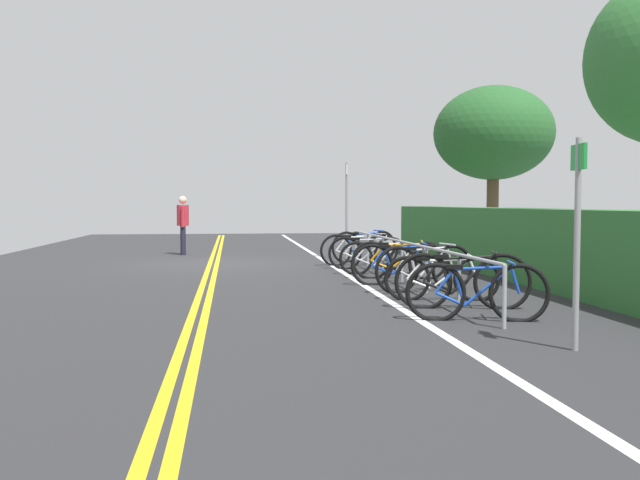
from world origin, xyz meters
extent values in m
cube|color=#2B2B2D|center=(0.00, 0.00, -0.03)|extent=(30.94, 11.44, 0.05)
cube|color=gold|center=(0.00, -0.08, 0.00)|extent=(27.85, 0.10, 0.00)
cube|color=gold|center=(0.00, 0.08, 0.00)|extent=(27.85, 0.10, 0.00)
cube|color=white|center=(0.00, 2.64, 0.00)|extent=(27.85, 0.12, 0.00)
cylinder|color=#9EA0A5|center=(-0.43, 3.41, 0.36)|extent=(0.05, 0.05, 0.71)
cylinder|color=#9EA0A5|center=(1.13, 3.41, 0.36)|extent=(0.05, 0.05, 0.71)
cylinder|color=#9EA0A5|center=(2.68, 3.41, 0.36)|extent=(0.05, 0.05, 0.71)
cylinder|color=#9EA0A5|center=(4.23, 3.41, 0.36)|extent=(0.05, 0.05, 0.71)
cylinder|color=#9EA0A5|center=(5.78, 3.41, 0.36)|extent=(0.05, 0.05, 0.71)
cylinder|color=#9EA0A5|center=(7.33, 3.41, 0.36)|extent=(0.05, 0.05, 0.71)
cylinder|color=#9EA0A5|center=(8.88, 3.41, 0.36)|extent=(0.05, 0.05, 0.71)
cylinder|color=#9EA0A5|center=(4.23, 3.41, 0.71)|extent=(9.30, 0.04, 0.04)
torus|color=black|center=(-0.14, 4.01, 0.35)|extent=(0.29, 0.74, 0.76)
torus|color=black|center=(0.16, 3.09, 0.35)|extent=(0.29, 0.74, 0.76)
cylinder|color=#1947B7|center=(-0.03, 3.67, 0.44)|extent=(0.21, 0.54, 0.52)
cylinder|color=#1947B7|center=(-0.01, 3.61, 0.67)|extent=(0.24, 0.64, 0.07)
cylinder|color=#1947B7|center=(0.07, 3.35, 0.42)|extent=(0.08, 0.16, 0.47)
cylinder|color=#1947B7|center=(0.11, 3.25, 0.27)|extent=(0.14, 0.35, 0.19)
cylinder|color=#1947B7|center=(0.13, 3.19, 0.50)|extent=(0.11, 0.24, 0.32)
cylinder|color=#1947B7|center=(-0.13, 3.97, 0.52)|extent=(0.07, 0.14, 0.34)
cube|color=black|center=(0.09, 3.29, 0.68)|extent=(0.14, 0.21, 0.05)
cylinder|color=#1947B7|center=(-0.11, 3.92, 0.73)|extent=(0.45, 0.17, 0.03)
torus|color=black|center=(0.89, 3.81, 0.34)|extent=(0.11, 0.73, 0.73)
torus|color=black|center=(0.96, 2.73, 0.34)|extent=(0.11, 0.73, 0.73)
cylinder|color=silver|center=(0.91, 3.40, 0.42)|extent=(0.08, 0.62, 0.50)
cylinder|color=silver|center=(0.92, 3.33, 0.64)|extent=(0.09, 0.74, 0.07)
cylinder|color=silver|center=(0.94, 3.03, 0.40)|extent=(0.05, 0.18, 0.45)
cylinder|color=silver|center=(0.95, 2.91, 0.26)|extent=(0.06, 0.39, 0.18)
cylinder|color=silver|center=(0.95, 2.84, 0.48)|extent=(0.05, 0.27, 0.31)
cylinder|color=silver|center=(0.89, 3.75, 0.50)|extent=(0.05, 0.14, 0.33)
cube|color=black|center=(0.94, 2.96, 0.65)|extent=(0.09, 0.20, 0.05)
cylinder|color=silver|center=(0.89, 3.70, 0.71)|extent=(0.46, 0.06, 0.03)
torus|color=black|center=(1.98, 3.74, 0.33)|extent=(0.22, 0.71, 0.71)
torus|color=black|center=(1.76, 2.80, 0.33)|extent=(0.22, 0.71, 0.71)
cylinder|color=silver|center=(1.89, 3.39, 0.41)|extent=(0.16, 0.55, 0.49)
cylinder|color=silver|center=(1.88, 3.32, 0.62)|extent=(0.19, 0.65, 0.07)
cylinder|color=silver|center=(1.82, 3.06, 0.39)|extent=(0.07, 0.16, 0.44)
cylinder|color=silver|center=(1.79, 2.96, 0.25)|extent=(0.12, 0.35, 0.18)
cylinder|color=silver|center=(1.78, 2.90, 0.47)|extent=(0.09, 0.24, 0.30)
cylinder|color=silver|center=(1.97, 3.69, 0.49)|extent=(0.07, 0.14, 0.32)
cube|color=black|center=(1.80, 3.00, 0.64)|extent=(0.12, 0.21, 0.05)
cylinder|color=silver|center=(1.96, 3.64, 0.69)|extent=(0.45, 0.13, 0.03)
torus|color=black|center=(2.90, 3.84, 0.31)|extent=(0.10, 0.67, 0.67)
torus|color=black|center=(2.84, 2.84, 0.31)|extent=(0.10, 0.67, 0.67)
cylinder|color=silver|center=(2.88, 3.46, 0.38)|extent=(0.07, 0.57, 0.46)
cylinder|color=silver|center=(2.87, 3.40, 0.58)|extent=(0.08, 0.68, 0.07)
cylinder|color=silver|center=(2.85, 3.12, 0.37)|extent=(0.05, 0.17, 0.41)
cylinder|color=silver|center=(2.85, 3.01, 0.24)|extent=(0.06, 0.36, 0.17)
cylinder|color=silver|center=(2.84, 2.95, 0.44)|extent=(0.05, 0.25, 0.28)
cylinder|color=silver|center=(2.90, 3.79, 0.45)|extent=(0.04, 0.14, 0.30)
cube|color=black|center=(2.85, 3.06, 0.60)|extent=(0.09, 0.20, 0.05)
cylinder|color=silver|center=(2.89, 3.74, 0.65)|extent=(0.46, 0.06, 0.03)
torus|color=black|center=(3.87, 3.98, 0.33)|extent=(0.21, 0.71, 0.72)
torus|color=black|center=(3.64, 2.97, 0.33)|extent=(0.21, 0.71, 0.72)
cylinder|color=orange|center=(3.78, 3.60, 0.41)|extent=(0.17, 0.59, 0.49)
cylinder|color=orange|center=(3.77, 3.54, 0.63)|extent=(0.19, 0.70, 0.07)
cylinder|color=orange|center=(3.70, 3.26, 0.40)|extent=(0.07, 0.17, 0.44)
cylinder|color=orange|center=(3.68, 3.15, 0.26)|extent=(0.12, 0.37, 0.18)
cylinder|color=orange|center=(3.66, 3.08, 0.47)|extent=(0.09, 0.26, 0.30)
cylinder|color=orange|center=(3.86, 3.93, 0.49)|extent=(0.07, 0.14, 0.33)
cube|color=black|center=(3.69, 3.20, 0.64)|extent=(0.12, 0.21, 0.05)
cylinder|color=orange|center=(3.84, 3.88, 0.70)|extent=(0.45, 0.13, 0.03)
torus|color=black|center=(4.75, 3.76, 0.34)|extent=(0.13, 0.73, 0.73)
torus|color=black|center=(4.66, 2.78, 0.34)|extent=(0.13, 0.73, 0.73)
cylinder|color=#1947B7|center=(4.72, 3.39, 0.42)|extent=(0.09, 0.57, 0.50)
cylinder|color=#1947B7|center=(4.71, 3.33, 0.64)|extent=(0.10, 0.67, 0.07)
cylinder|color=#1947B7|center=(4.68, 3.06, 0.41)|extent=(0.05, 0.17, 0.45)
cylinder|color=#1947B7|center=(4.67, 2.95, 0.26)|extent=(0.07, 0.36, 0.19)
cylinder|color=#1947B7|center=(4.67, 2.89, 0.48)|extent=(0.06, 0.25, 0.31)
cylinder|color=#1947B7|center=(4.75, 3.71, 0.50)|extent=(0.05, 0.14, 0.33)
cube|color=black|center=(4.68, 3.00, 0.66)|extent=(0.10, 0.21, 0.05)
cylinder|color=#1947B7|center=(4.74, 3.66, 0.71)|extent=(0.46, 0.07, 0.03)
torus|color=black|center=(5.49, 3.93, 0.35)|extent=(0.23, 0.75, 0.76)
torus|color=black|center=(5.72, 2.96, 0.35)|extent=(0.23, 0.75, 0.76)
cylinder|color=silver|center=(5.57, 3.56, 0.44)|extent=(0.17, 0.56, 0.52)
cylinder|color=silver|center=(5.59, 3.50, 0.67)|extent=(0.19, 0.67, 0.07)
cylinder|color=silver|center=(5.65, 3.24, 0.42)|extent=(0.07, 0.17, 0.47)
cylinder|color=silver|center=(5.68, 3.13, 0.27)|extent=(0.12, 0.36, 0.19)
cylinder|color=silver|center=(5.69, 3.07, 0.50)|extent=(0.09, 0.25, 0.32)
cylinder|color=silver|center=(5.50, 3.88, 0.52)|extent=(0.07, 0.14, 0.35)
cube|color=black|center=(5.67, 3.17, 0.68)|extent=(0.12, 0.21, 0.05)
cylinder|color=silver|center=(5.51, 3.83, 0.74)|extent=(0.45, 0.13, 0.03)
torus|color=black|center=(6.70, 3.89, 0.31)|extent=(0.19, 0.67, 0.67)
torus|color=black|center=(6.50, 2.92, 0.31)|extent=(0.19, 0.67, 0.67)
cylinder|color=white|center=(6.63, 3.52, 0.38)|extent=(0.15, 0.56, 0.46)
cylinder|color=white|center=(6.62, 3.46, 0.58)|extent=(0.17, 0.67, 0.07)
cylinder|color=white|center=(6.56, 3.20, 0.37)|extent=(0.07, 0.17, 0.41)
cylinder|color=white|center=(6.54, 3.09, 0.24)|extent=(0.11, 0.36, 0.17)
cylinder|color=white|center=(6.53, 3.03, 0.44)|extent=(0.08, 0.25, 0.28)
cylinder|color=white|center=(6.69, 3.84, 0.45)|extent=(0.06, 0.14, 0.30)
cube|color=black|center=(6.55, 3.13, 0.60)|extent=(0.12, 0.21, 0.05)
cylinder|color=white|center=(6.68, 3.79, 0.65)|extent=(0.46, 0.12, 0.03)
torus|color=black|center=(7.50, 3.95, 0.36)|extent=(0.20, 0.77, 0.77)
torus|color=black|center=(7.30, 2.93, 0.36)|extent=(0.20, 0.77, 0.77)
cylinder|color=black|center=(7.43, 3.57, 0.45)|extent=(0.15, 0.59, 0.53)
cylinder|color=black|center=(7.41, 3.50, 0.68)|extent=(0.17, 0.70, 0.07)
cylinder|color=black|center=(7.36, 3.22, 0.43)|extent=(0.07, 0.17, 0.47)
cylinder|color=black|center=(7.34, 3.11, 0.28)|extent=(0.11, 0.38, 0.19)
cylinder|color=black|center=(7.33, 3.04, 0.51)|extent=(0.08, 0.26, 0.33)
cylinder|color=black|center=(7.49, 3.90, 0.53)|extent=(0.06, 0.14, 0.35)
cube|color=black|center=(7.35, 3.16, 0.69)|extent=(0.12, 0.21, 0.05)
cylinder|color=black|center=(7.48, 3.85, 0.75)|extent=(0.46, 0.11, 0.03)
torus|color=black|center=(8.45, 3.77, 0.33)|extent=(0.21, 0.72, 0.72)
torus|color=black|center=(8.24, 2.82, 0.33)|extent=(0.21, 0.72, 0.72)
cylinder|color=#1947B7|center=(8.37, 3.41, 0.42)|extent=(0.16, 0.55, 0.49)
cylinder|color=#1947B7|center=(8.36, 3.35, 0.63)|extent=(0.18, 0.66, 0.07)
cylinder|color=#1947B7|center=(8.30, 3.09, 0.40)|extent=(0.07, 0.17, 0.44)
cylinder|color=#1947B7|center=(8.28, 2.98, 0.26)|extent=(0.11, 0.35, 0.18)
cylinder|color=#1947B7|center=(8.27, 2.92, 0.47)|extent=(0.09, 0.25, 0.30)
cylinder|color=#1947B7|center=(8.44, 3.72, 0.49)|extent=(0.06, 0.14, 0.33)
cube|color=black|center=(8.29, 3.03, 0.64)|extent=(0.12, 0.21, 0.05)
cylinder|color=#1947B7|center=(8.43, 3.67, 0.70)|extent=(0.46, 0.13, 0.03)
cylinder|color=#1E1E2D|center=(-2.94, -0.88, 0.39)|extent=(0.14, 0.14, 0.78)
cylinder|color=#1E1E2D|center=(-2.68, -0.87, 0.39)|extent=(0.14, 0.14, 0.78)
cylinder|color=#B22633|center=(-2.81, -0.88, 1.06)|extent=(0.32, 0.32, 0.56)
sphere|color=beige|center=(-2.81, -0.88, 1.48)|extent=(0.21, 0.21, 0.21)
cylinder|color=#B22633|center=(-3.01, -0.89, 1.02)|extent=(0.09, 0.09, 0.55)
cylinder|color=#B22633|center=(-2.61, -0.87, 1.02)|extent=(0.09, 0.09, 0.55)
cylinder|color=gray|center=(-0.84, 3.26, 1.20)|extent=(0.06, 0.06, 2.40)
cube|color=white|center=(-0.84, 3.26, 2.22)|extent=(0.36, 0.08, 0.24)
cylinder|color=gray|center=(10.05, 3.64, 1.00)|extent=(0.06, 0.06, 2.01)
cube|color=#198C33|center=(10.05, 3.64, 1.83)|extent=(0.36, 0.08, 0.24)
cube|color=#2D6B30|center=(5.73, 5.73, 0.65)|extent=(18.30, 0.85, 1.30)
cylinder|color=brown|center=(-2.29, 7.61, 1.08)|extent=(0.33, 0.33, 2.16)
ellipsoid|color=#235626|center=(-2.29, 7.61, 3.32)|extent=(3.28, 3.28, 2.58)
camera|label=1|loc=(16.21, 0.41, 1.40)|focal=39.01mm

